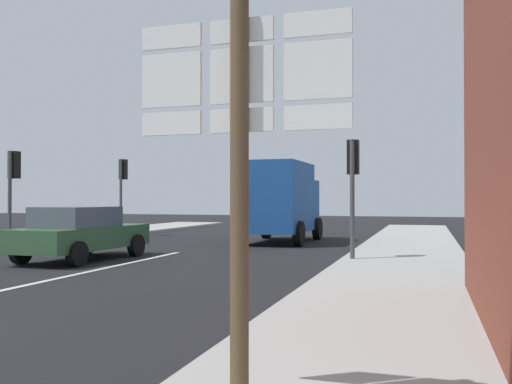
{
  "coord_description": "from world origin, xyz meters",
  "views": [
    {
      "loc": [
        7.45,
        -3.78,
        1.69
      ],
      "look_at": [
        3.11,
        10.24,
        1.87
      ],
      "focal_mm": 38.77,
      "sensor_mm": 36.0,
      "label": 1
    }
  ],
  "objects": [
    {
      "name": "traffic_light_near_left",
      "position": [
        -5.61,
        11.25,
        2.41
      ],
      "size": [
        0.3,
        0.49,
        3.26
      ],
      "color": "#47474C",
      "rests_on": "ground"
    },
    {
      "name": "traffic_light_near_right",
      "position": [
        5.61,
        10.75,
        2.39
      ],
      "size": [
        0.3,
        0.49,
        3.23
      ],
      "color": "#47474C",
      "rests_on": "ground"
    },
    {
      "name": "lane_centre_stripe",
      "position": [
        0.0,
        6.0,
        0.01
      ],
      "size": [
        0.16,
        12.0,
        0.01
      ],
      "primitive_type": "cube",
      "color": "silver",
      "rests_on": "ground"
    },
    {
      "name": "sidewalk_right",
      "position": [
        6.9,
        8.0,
        0.07
      ],
      "size": [
        3.18,
        44.0,
        0.14
      ],
      "primitive_type": "cube",
      "color": "#9E9B96",
      "rests_on": "ground"
    },
    {
      "name": "ground_plane",
      "position": [
        0.0,
        10.0,
        0.0
      ],
      "size": [
        80.0,
        80.0,
        0.0
      ],
      "primitive_type": "plane",
      "color": "black"
    },
    {
      "name": "traffic_light_far_left",
      "position": [
        -5.61,
        18.12,
        2.56
      ],
      "size": [
        0.3,
        0.49,
        3.46
      ],
      "color": "#47474C",
      "rests_on": "ground"
    },
    {
      "name": "route_sign_post",
      "position": [
        6.12,
        0.12,
        2.0
      ],
      "size": [
        1.66,
        0.14,
        3.2
      ],
      "color": "brown",
      "rests_on": "ground"
    },
    {
      "name": "sedan_far",
      "position": [
        -1.64,
        9.29,
        0.76
      ],
      "size": [
        2.11,
        4.27,
        1.47
      ],
      "color": "#2D5133",
      "rests_on": "ground"
    },
    {
      "name": "delivery_truck",
      "position": [
        2.02,
        16.85,
        1.65
      ],
      "size": [
        2.5,
        5.01,
        3.05
      ],
      "color": "#19478C",
      "rests_on": "ground"
    }
  ]
}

